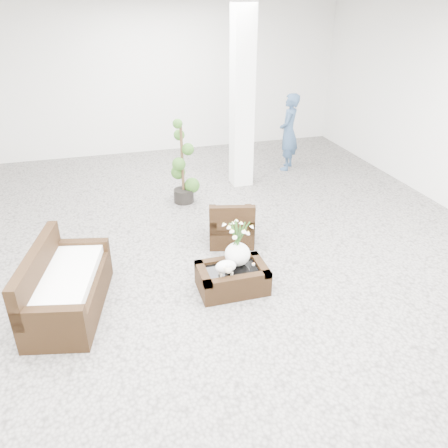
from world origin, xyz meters
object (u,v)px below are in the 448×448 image
object	(u,v)px
armchair	(231,220)
topiary	(182,162)
coffee_table	(232,279)
loveseat	(67,281)

from	to	relation	value
armchair	topiary	size ratio (longest dim) A/B	0.47
armchair	topiary	distance (m)	1.82
coffee_table	armchair	world-z (taller)	armchair
armchair	loveseat	size ratio (longest dim) A/B	0.46
coffee_table	topiary	world-z (taller)	topiary
coffee_table	loveseat	size ratio (longest dim) A/B	0.56
loveseat	topiary	xyz separation A→B (m)	(2.01, 2.84, 0.36)
loveseat	topiary	size ratio (longest dim) A/B	1.02
coffee_table	armchair	xyz separation A→B (m)	(0.37, 1.27, 0.21)
coffee_table	loveseat	world-z (taller)	loveseat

